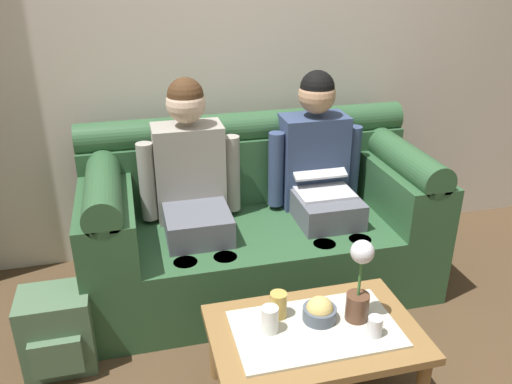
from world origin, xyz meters
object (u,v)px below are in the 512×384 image
object	(u,v)px
snack_bowl	(320,311)
backpack_left	(58,331)
person_left	(192,185)
cup_near_left	(375,326)
cup_far_center	(270,320)
person_right	(319,172)
cup_near_right	(278,305)
coffee_table	(315,339)
couch	(257,223)
flower_vase	(359,283)

from	to	relation	value
snack_bowl	backpack_left	xyz separation A→B (m)	(-1.12, 0.44, -0.23)
person_left	cup_near_left	distance (m)	1.24
person_left	cup_far_center	size ratio (longest dim) A/B	10.54
person_right	cup_near_right	size ratio (longest dim) A/B	10.59
cup_near_left	cup_near_right	distance (m)	0.41
coffee_table	couch	bearing A→B (deg)	90.00
couch	person_left	world-z (taller)	person_left
couch	backpack_left	bearing A→B (deg)	-155.90
person_left	flower_vase	xyz separation A→B (m)	(0.55, -0.96, -0.09)
cup_near_left	person_left	bearing A→B (deg)	118.40
couch	coffee_table	world-z (taller)	couch
snack_bowl	cup_near_left	distance (m)	0.24
person_left	cup_far_center	world-z (taller)	person_left
flower_vase	snack_bowl	size ratio (longest dim) A/B	2.62
person_right	backpack_left	size ratio (longest dim) A/B	3.11
couch	cup_near_left	xyz separation A→B (m)	(0.22, -1.08, 0.05)
person_left	cup_near_right	distance (m)	0.92
person_right	cup_near_left	xyz separation A→B (m)	(-0.15, -1.08, -0.23)
coffee_table	cup_near_left	size ratio (longest dim) A/B	10.24
flower_vase	person_left	bearing A→B (deg)	120.01
cup_far_center	coffee_table	bearing A→B (deg)	-7.88
backpack_left	cup_far_center	bearing A→B (deg)	-27.46
person_left	backpack_left	distance (m)	0.98
person_left	cup_far_center	distance (m)	0.99
coffee_table	cup_near_right	bearing A→B (deg)	138.60
cup_near_left	backpack_left	distance (m)	1.45
cup_far_center	person_left	bearing A→B (deg)	100.45
flower_vase	cup_far_center	bearing A→B (deg)	178.43
couch	person_right	world-z (taller)	person_right
person_left	cup_near_left	size ratio (longest dim) A/B	14.32
flower_vase	cup_far_center	xyz separation A→B (m)	(-0.38, 0.01, -0.12)
flower_vase	coffee_table	bearing A→B (deg)	-175.24
cup_near_left	coffee_table	bearing A→B (deg)	155.07
person_left	flower_vase	bearing A→B (deg)	-59.99
person_right	backpack_left	world-z (taller)	person_right
person_right	flower_vase	bearing A→B (deg)	-100.31
flower_vase	backpack_left	bearing A→B (deg)	159.53
snack_bowl	cup_near_left	xyz separation A→B (m)	(0.18, -0.15, 0.00)
person_left	cup_near_right	world-z (taller)	person_left
couch	cup_far_center	bearing A→B (deg)	-101.26
cup_near_right	person_right	bearing A→B (deg)	60.29
couch	coffee_table	xyz separation A→B (m)	(-0.00, -0.98, -0.05)
snack_bowl	couch	bearing A→B (deg)	92.17
coffee_table	cup_near_left	xyz separation A→B (m)	(0.22, -0.10, 0.10)
couch	cup_near_left	bearing A→B (deg)	-78.58
person_right	cup_near_right	world-z (taller)	person_right
couch	backpack_left	xyz separation A→B (m)	(-1.08, -0.48, -0.18)
cup_near_right	cup_far_center	xyz separation A→B (m)	(-0.06, -0.09, 0.00)
coffee_table	flower_vase	xyz separation A→B (m)	(0.19, 0.02, 0.24)
snack_bowl	backpack_left	bearing A→B (deg)	158.38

